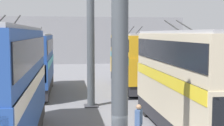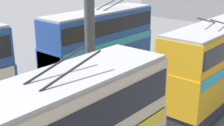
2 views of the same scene
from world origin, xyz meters
name	(u,v)px [view 2 (image 2 of 2)]	position (x,y,z in m)	size (l,w,h in m)	color
support_column_far	(90,58)	(10.77, 0.00, 3.63)	(0.94, 0.94, 7.50)	#42474C
bus_left_far	(217,60)	(17.10, -4.19, 2.85)	(9.84, 2.54, 5.62)	black
bus_right_far	(100,40)	(16.06, 4.19, 2.85)	(9.55, 2.54, 5.62)	black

